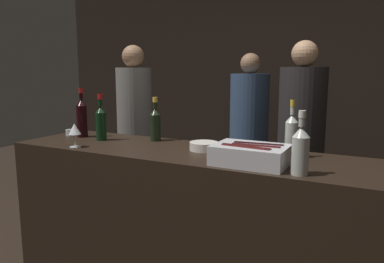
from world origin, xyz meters
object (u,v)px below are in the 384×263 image
at_px(bowl_white, 204,146).
at_px(red_wine_bottle_burgundy, 101,121).
at_px(wine_glass, 75,130).
at_px(person_in_hoodie, 301,140).
at_px(person_grey_polo, 135,129).
at_px(ice_bin_with_bottles, 251,154).
at_px(candle_votive, 71,132).
at_px(red_wine_bottle_tall, 82,117).
at_px(white_wine_bottle, 301,149).
at_px(person_blond_tee, 249,129).
at_px(rose_wine_bottle, 291,134).
at_px(champagne_bottle, 155,123).

height_order(bowl_white, red_wine_bottle_burgundy, red_wine_bottle_burgundy).
height_order(wine_glass, person_in_hoodie, person_in_hoodie).
distance_m(bowl_white, person_in_hoodie, 1.08).
bearing_deg(person_grey_polo, ice_bin_with_bottles, 2.06).
distance_m(candle_votive, person_grey_polo, 0.81).
relative_size(candle_votive, red_wine_bottle_tall, 0.21).
xyz_separation_m(white_wine_bottle, person_blond_tee, (-0.92, 1.94, -0.24)).
bearing_deg(rose_wine_bottle, champagne_bottle, 175.30).
xyz_separation_m(red_wine_bottle_burgundy, red_wine_bottle_tall, (-0.22, 0.04, 0.02)).
relative_size(wine_glass, rose_wine_bottle, 0.47).
xyz_separation_m(ice_bin_with_bottles, red_wine_bottle_burgundy, (-1.20, 0.18, 0.08)).
height_order(person_blond_tee, person_grey_polo, person_grey_polo).
distance_m(ice_bin_with_bottles, person_in_hoodie, 1.22).
distance_m(candle_votive, champagne_bottle, 0.72).
bearing_deg(champagne_bottle, wine_glass, -127.91).
bearing_deg(person_in_hoodie, person_blond_tee, 143.25).
xyz_separation_m(ice_bin_with_bottles, champagne_bottle, (-0.83, 0.35, 0.07)).
distance_m(rose_wine_bottle, person_blond_tee, 1.80).
bearing_deg(red_wine_bottle_burgundy, wine_glass, -86.32).
bearing_deg(bowl_white, ice_bin_with_bottles, -28.86).
xyz_separation_m(candle_votive, person_in_hoodie, (1.56, 0.99, -0.09)).
relative_size(ice_bin_with_bottles, red_wine_bottle_tall, 1.06).
bearing_deg(rose_wine_bottle, red_wine_bottle_burgundy, -176.55).
height_order(wine_glass, person_blond_tee, person_blond_tee).
xyz_separation_m(wine_glass, person_in_hoodie, (1.20, 1.31, -0.18)).
relative_size(ice_bin_with_bottles, rose_wine_bottle, 1.16).
height_order(red_wine_bottle_burgundy, red_wine_bottle_tall, red_wine_bottle_tall).
height_order(candle_votive, red_wine_bottle_burgundy, red_wine_bottle_burgundy).
height_order(red_wine_bottle_burgundy, person_in_hoodie, person_in_hoodie).
bearing_deg(ice_bin_with_bottles, white_wine_bottle, -16.98).
bearing_deg(person_blond_tee, person_in_hoodie, -11.39).
distance_m(bowl_white, red_wine_bottle_tall, 1.04).
distance_m(rose_wine_bottle, person_in_hoodie, 0.98).
bearing_deg(red_wine_bottle_tall, bowl_white, -0.62).
relative_size(white_wine_bottle, person_grey_polo, 0.17).
xyz_separation_m(ice_bin_with_bottles, person_blond_tee, (-0.65, 1.86, -0.17)).
xyz_separation_m(red_wine_bottle_tall, champagne_bottle, (0.58, 0.12, -0.02)).
bearing_deg(person_grey_polo, red_wine_bottle_tall, -46.13).
bearing_deg(champagne_bottle, ice_bin_with_bottles, -22.52).
bearing_deg(ice_bin_with_bottles, person_blond_tee, 109.18).
height_order(ice_bin_with_bottles, person_blond_tee, person_blond_tee).
bearing_deg(white_wine_bottle, person_blond_tee, 115.35).
distance_m(candle_votive, rose_wine_bottle, 1.69).
distance_m(ice_bin_with_bottles, red_wine_bottle_tall, 1.43).
xyz_separation_m(wine_glass, candle_votive, (-0.36, 0.32, -0.09)).
height_order(rose_wine_bottle, person_grey_polo, person_grey_polo).
height_order(red_wine_bottle_tall, champagne_bottle, red_wine_bottle_tall).
relative_size(rose_wine_bottle, person_blond_tee, 0.19).
xyz_separation_m(candle_votive, person_grey_polo, (0.02, 0.81, -0.08)).
xyz_separation_m(ice_bin_with_bottles, white_wine_bottle, (0.27, -0.08, 0.07)).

